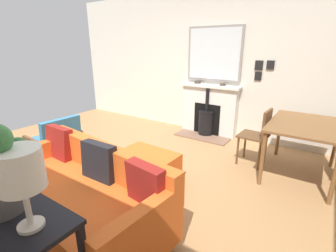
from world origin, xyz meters
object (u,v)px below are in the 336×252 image
dining_chair_near_fireplace (259,133)px  mantel_bowl_near (197,82)px  sofa (81,194)px  armchair_accent (57,137)px  mantel_bowl_far (223,84)px  ottoman (147,165)px  fireplace (208,113)px  table_lamp_far_end (20,172)px  dining_table (305,130)px

dining_chair_near_fireplace → mantel_bowl_near: bearing=-120.6°
sofa → armchair_accent: size_ratio=2.75×
mantel_bowl_far → ottoman: bearing=-3.7°
ottoman → armchair_accent: 1.55m
fireplace → armchair_accent: bearing=-29.8°
mantel_bowl_near → dining_chair_near_fireplace: size_ratio=0.15×
armchair_accent → table_lamp_far_end: (1.44, 2.10, 0.70)m
armchair_accent → dining_chair_near_fireplace: dining_chair_near_fireplace is taller
fireplace → mantel_bowl_near: (-0.02, -0.29, 0.59)m
mantel_bowl_far → mantel_bowl_near: bearing=-90.0°
armchair_accent → table_lamp_far_end: size_ratio=1.57×
mantel_bowl_near → sofa: size_ratio=0.07×
fireplace → mantel_bowl_far: 0.64m
mantel_bowl_far → dining_chair_near_fireplace: 1.39m
mantel_bowl_far → ottoman: size_ratio=0.15×
fireplace → sofa: (3.15, 0.09, -0.11)m
table_lamp_far_end → dining_table: 3.25m
fireplace → ottoman: fireplace is taller
mantel_bowl_far → ottoman: 2.31m
armchair_accent → dining_table: 3.56m
fireplace → sofa: bearing=1.6°
table_lamp_far_end → dining_chair_near_fireplace: (-3.03, 0.50, -0.60)m
sofa → dining_chair_near_fireplace: dining_chair_near_fireplace is taller
table_lamp_far_end → dining_table: table_lamp_far_end is taller
sofa → ottoman: sofa is taller
mantel_bowl_near → armchair_accent: mantel_bowl_near is taller
dining_table → ottoman: bearing=-52.1°
mantel_bowl_far → fireplace: bearing=-84.9°
dining_chair_near_fireplace → table_lamp_far_end: bearing=-9.4°
fireplace → mantel_bowl_far: (-0.02, 0.25, 0.59)m
fireplace → mantel_bowl_far: mantel_bowl_far is taller
fireplace → ottoman: size_ratio=1.53×
ottoman → dining_table: bearing=127.9°
mantel_bowl_near → armchair_accent: size_ratio=0.18×
table_lamp_far_end → dining_chair_near_fireplace: size_ratio=0.53×
armchair_accent → fireplace: bearing=150.2°
ottoman → dining_table: size_ratio=0.66×
ottoman → table_lamp_far_end: size_ratio=1.69×
ottoman → dining_chair_near_fireplace: size_ratio=0.90×
table_lamp_far_end → mantel_bowl_near: bearing=-165.9°
fireplace → sofa: fireplace is taller
mantel_bowl_near → dining_table: size_ratio=0.11×
ottoman → dining_table: dining_table is taller
ottoman → table_lamp_far_end: (1.74, 0.59, 0.87)m
mantel_bowl_near → table_lamp_far_end: 4.03m
mantel_bowl_near → dining_chair_near_fireplace: mantel_bowl_near is taller
fireplace → dining_table: fireplace is taller
dining_table → dining_chair_near_fireplace: dining_chair_near_fireplace is taller
mantel_bowl_far → dining_table: 1.79m
mantel_bowl_near → ottoman: (2.17, 0.40, -0.80)m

